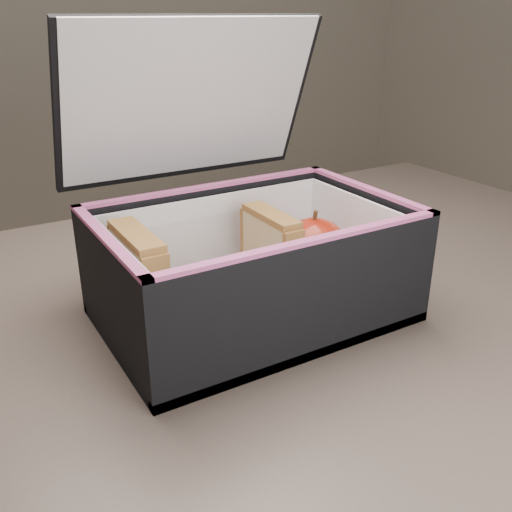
{
  "coord_description": "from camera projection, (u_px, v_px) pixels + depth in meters",
  "views": [
    {
      "loc": [
        -0.32,
        -0.49,
        1.06
      ],
      "look_at": [
        -0.03,
        -0.01,
        0.81
      ],
      "focal_mm": 40.0,
      "sensor_mm": 36.0,
      "label": 1
    }
  ],
  "objects": [
    {
      "name": "kitchen_table",
      "position": [
        274.0,
        366.0,
        0.69
      ],
      "size": [
        1.2,
        0.8,
        0.75
      ],
      "color": "brown",
      "rests_on": "ground"
    },
    {
      "name": "lunch_bag",
      "position": [
        250.0,
        257.0,
        0.6
      ],
      "size": [
        0.31,
        0.28,
        0.3
      ],
      "color": "black",
      "rests_on": "kitchen_table"
    },
    {
      "name": "plastic_tub",
      "position": [
        210.0,
        277.0,
        0.59
      ],
      "size": [
        0.19,
        0.14,
        0.08
      ],
      "primitive_type": null,
      "color": "white",
      "rests_on": "lunch_bag"
    },
    {
      "name": "sandwich_left",
      "position": [
        140.0,
        281.0,
        0.54
      ],
      "size": [
        0.03,
        0.09,
        0.1
      ],
      "color": "tan",
      "rests_on": "plastic_tub"
    },
    {
      "name": "sandwich_right",
      "position": [
        271.0,
        254.0,
        0.62
      ],
      "size": [
        0.02,
        0.08,
        0.09
      ],
      "color": "tan",
      "rests_on": "plastic_tub"
    },
    {
      "name": "carrot_sticks",
      "position": [
        218.0,
        292.0,
        0.6
      ],
      "size": [
        0.05,
        0.13,
        0.03
      ],
      "color": "#FF5110",
      "rests_on": "plastic_tub"
    },
    {
      "name": "paper_napkin",
      "position": [
        312.0,
        281.0,
        0.66
      ],
      "size": [
        0.08,
        0.08,
        0.01
      ],
      "primitive_type": "cube",
      "rotation": [
        0.0,
        0.0,
        0.06
      ],
      "color": "white",
      "rests_on": "lunch_bag"
    },
    {
      "name": "red_apple",
      "position": [
        314.0,
        250.0,
        0.64
      ],
      "size": [
        0.08,
        0.08,
        0.08
      ],
      "rotation": [
        0.0,
        0.0,
        0.03
      ],
      "color": "#951004",
      "rests_on": "paper_napkin"
    }
  ]
}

